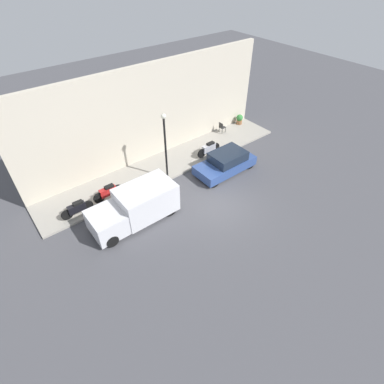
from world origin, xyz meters
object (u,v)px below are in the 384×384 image
potted_plant (240,119)px  cafe_chair (222,127)px  delivery_van (135,206)px  motorcycle_black (77,208)px  parked_car (226,163)px  motorcycle_red (108,192)px  scooter_silver (209,148)px  streetlamp (165,140)px

potted_plant → cafe_chair: cafe_chair is taller
delivery_van → motorcycle_black: 3.20m
parked_car → potted_plant: (3.85, -5.12, -0.10)m
motorcycle_red → cafe_chair: size_ratio=2.16×
scooter_silver → motorcycle_black: scooter_silver is taller
motorcycle_black → cafe_chair: 12.28m
streetlamp → potted_plant: streetlamp is taller
motorcycle_black → potted_plant: motorcycle_black is taller
motorcycle_red → streetlamp: bearing=-97.1°
delivery_van → motorcycle_red: (2.34, 0.43, -0.35)m
motorcycle_red → cafe_chair: motorcycle_red is taller
scooter_silver → motorcycle_red: bearing=89.4°
cafe_chair → motorcycle_black: bearing=98.4°
potted_plant → streetlamp: bearing=104.7°
motorcycle_red → delivery_van: bearing=-169.6°
delivery_van → cafe_chair: bearing=-68.0°
potted_plant → delivery_van: bearing=109.1°
scooter_silver → motorcycle_black: size_ratio=1.08×
scooter_silver → cafe_chair: (1.70, -2.76, 0.00)m
motorcycle_black → streetlamp: (-0.29, -5.65, 2.22)m
motorcycle_black → cafe_chair: cafe_chair is taller
potted_plant → cafe_chair: bearing=94.6°
scooter_silver → motorcycle_black: bearing=90.6°
parked_car → motorcycle_red: parked_car is taller
motorcycle_black → potted_plant: size_ratio=2.24×
scooter_silver → cafe_chair: 3.24m
motorcycle_red → potted_plant: 12.44m
parked_car → streetlamp: size_ratio=0.93×
scooter_silver → cafe_chair: scooter_silver is taller
parked_car → motorcycle_black: 9.29m
delivery_van → streetlamp: 4.24m
delivery_van → streetlamp: bearing=-60.5°
streetlamp → cafe_chair: streetlamp is taller
streetlamp → delivery_van: bearing=119.5°
motorcycle_red → potted_plant: bearing=-81.7°
motorcycle_black → motorcycle_red: bearing=-84.6°
motorcycle_red → cafe_chair: (1.62, -10.24, 0.01)m
motorcycle_black → parked_car: bearing=-101.7°
parked_car → motorcycle_red: 7.48m
delivery_van → motorcycle_black: bearing=47.2°
scooter_silver → potted_plant: size_ratio=2.42×
scooter_silver → cafe_chair: size_ratio=2.30×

